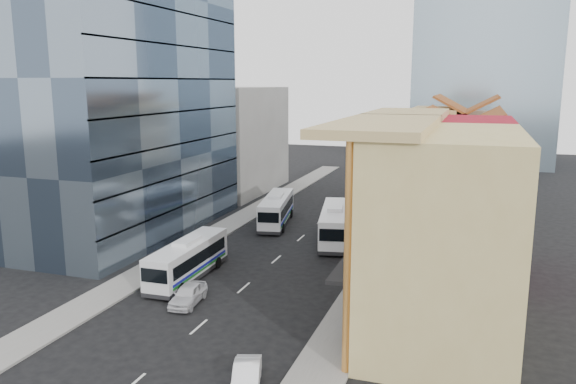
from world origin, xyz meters
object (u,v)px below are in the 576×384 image
(shophouse_tan, at_px, (445,235))
(sedan_left, at_px, (188,294))
(bus_left_near, at_px, (188,259))
(office_tower, at_px, (122,79))
(bus_left_far, at_px, (276,209))
(bus_right, at_px, (335,223))
(sedan_right, at_px, (246,377))

(shophouse_tan, relative_size, sedan_left, 3.51)
(shophouse_tan, xyz_separation_m, bus_left_near, (-18.76, 3.50, -4.43))
(office_tower, relative_size, bus_left_far, 2.95)
(bus_right, relative_size, sedan_right, 2.89)
(shophouse_tan, xyz_separation_m, sedan_right, (-8.50, -9.55, -5.39))
(bus_left_far, bearing_deg, bus_left_near, -103.17)
(office_tower, distance_m, sedan_left, 25.37)
(bus_right, bearing_deg, sedan_left, -118.62)
(office_tower, height_order, bus_left_far, office_tower)
(shophouse_tan, height_order, bus_left_near, shophouse_tan)
(bus_right, bearing_deg, shophouse_tan, -69.07)
(bus_left_far, height_order, sedan_left, bus_left_far)
(office_tower, bearing_deg, sedan_left, -45.61)
(bus_left_far, distance_m, bus_right, 8.51)
(bus_left_near, bearing_deg, shophouse_tan, -11.63)
(office_tower, relative_size, bus_right, 2.80)
(office_tower, distance_m, bus_left_far, 20.01)
(bus_left_far, xyz_separation_m, sedan_left, (1.68, -22.27, -0.95))
(office_tower, bearing_deg, sedan_right, -46.31)
(bus_left_near, bearing_deg, bus_left_far, 86.60)
(bus_left_near, xyz_separation_m, sedan_right, (10.26, -13.05, -0.96))
(bus_right, bearing_deg, sedan_right, -96.45)
(sedan_left, bearing_deg, shophouse_tan, -2.64)
(office_tower, xyz_separation_m, bus_right, (20.33, 3.05, -13.28))
(office_tower, xyz_separation_m, sedan_left, (14.65, -14.97, -14.32))
(shophouse_tan, relative_size, sedan_right, 3.78)
(office_tower, relative_size, sedan_left, 7.53)
(bus_left_near, distance_m, bus_left_far, 17.82)
(shophouse_tan, distance_m, office_tower, 35.19)
(bus_right, distance_m, sedan_right, 26.71)
(bus_left_far, bearing_deg, shophouse_tan, -60.59)
(office_tower, distance_m, bus_left_near, 20.99)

